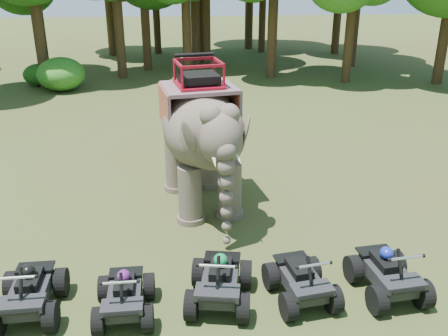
# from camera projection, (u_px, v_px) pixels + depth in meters

# --- Properties ---
(ground) EXTENTS (110.00, 110.00, 0.00)m
(ground) POSITION_uv_depth(u_px,v_px,m) (228.00, 263.00, 11.55)
(ground) COLOR #47381E
(ground) RESTS_ON ground
(elephant) EXTENTS (3.06, 5.27, 4.16)m
(elephant) POSITION_uv_depth(u_px,v_px,m) (201.00, 134.00, 13.69)
(elephant) COLOR brown
(elephant) RESTS_ON ground
(atv_0) EXTENTS (1.28, 1.72, 1.24)m
(atv_0) POSITION_uv_depth(u_px,v_px,m) (28.00, 286.00, 9.72)
(atv_0) COLOR black
(atv_0) RESTS_ON ground
(atv_1) EXTENTS (1.17, 1.57, 1.15)m
(atv_1) POSITION_uv_depth(u_px,v_px,m) (124.00, 290.00, 9.68)
(atv_1) COLOR black
(atv_1) RESTS_ON ground
(atv_2) EXTENTS (1.52, 1.90, 1.27)m
(atv_2) POSITION_uv_depth(u_px,v_px,m) (220.00, 275.00, 10.03)
(atv_2) COLOR black
(atv_2) RESTS_ON ground
(atv_3) EXTENTS (1.43, 1.79, 1.20)m
(atv_3) POSITION_uv_depth(u_px,v_px,m) (302.00, 274.00, 10.13)
(atv_3) COLOR black
(atv_3) RESTS_ON ground
(atv_4) EXTENTS (1.42, 1.82, 1.25)m
(atv_4) POSITION_uv_depth(u_px,v_px,m) (389.00, 268.00, 10.30)
(atv_4) COLOR black
(atv_4) RESTS_ON ground
(tree_2) EXTENTS (5.07, 5.07, 7.25)m
(tree_2) POSITION_uv_depth(u_px,v_px,m) (351.00, 16.00, 27.34)
(tree_2) COLOR #195114
(tree_2) RESTS_ON ground
(tree_24) EXTENTS (6.38, 6.38, 9.11)m
(tree_24) POSITION_uv_depth(u_px,v_px,m) (34.00, 0.00, 25.83)
(tree_24) COLOR #195114
(tree_24) RESTS_ON ground
(tree_25) EXTENTS (5.88, 5.88, 8.40)m
(tree_25) POSITION_uv_depth(u_px,v_px,m) (117.00, 4.00, 28.23)
(tree_25) COLOR #195114
(tree_25) RESTS_ON ground
(tree_27) EXTENTS (5.01, 5.01, 7.15)m
(tree_27) POSITION_uv_depth(u_px,v_px,m) (263.00, 3.00, 36.66)
(tree_27) COLOR #195114
(tree_27) RESTS_ON ground
(tree_29) EXTENTS (5.39, 5.39, 7.70)m
(tree_29) POSITION_uv_depth(u_px,v_px,m) (38.00, 8.00, 29.63)
(tree_29) COLOR #195114
(tree_29) RESTS_ON ground
(tree_30) EXTENTS (5.58, 5.58, 7.98)m
(tree_30) POSITION_uv_depth(u_px,v_px,m) (144.00, 4.00, 30.37)
(tree_30) COLOR #195114
(tree_30) RESTS_ON ground
(tree_32) EXTENTS (5.67, 5.67, 8.10)m
(tree_32) POSITION_uv_depth(u_px,v_px,m) (186.00, 5.00, 29.16)
(tree_32) COLOR #195114
(tree_32) RESTS_ON ground
(tree_37) EXTENTS (4.90, 4.90, 7.01)m
(tree_37) POSITION_uv_depth(u_px,v_px,m) (156.00, 4.00, 36.12)
(tree_37) COLOR #195114
(tree_37) RESTS_ON ground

